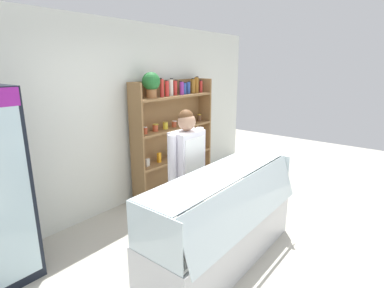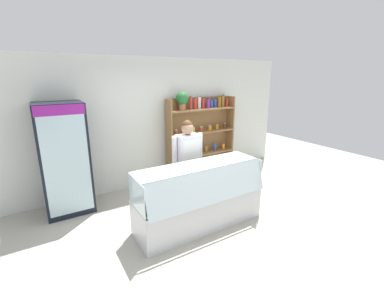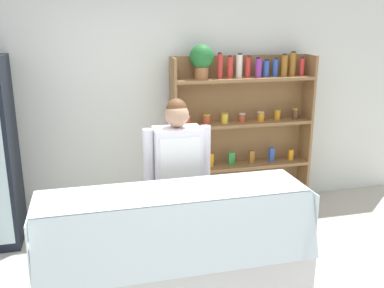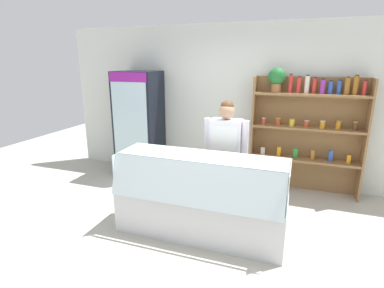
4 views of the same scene
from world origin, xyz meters
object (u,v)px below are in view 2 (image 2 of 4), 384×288
at_px(drinks_fridge, 65,159).
at_px(deli_display_case, 199,207).
at_px(shelving_unit, 199,129).
at_px(shop_clerk, 188,157).

xyz_separation_m(drinks_fridge, deli_display_case, (1.70, -1.58, -0.64)).
xyz_separation_m(drinks_fridge, shelving_unit, (2.83, 0.19, 0.17)).
bearing_deg(drinks_fridge, shelving_unit, 3.81).
distance_m(deli_display_case, shop_clerk, 0.89).
relative_size(drinks_fridge, deli_display_case, 0.94).
bearing_deg(shelving_unit, shop_clerk, -130.17).
xyz_separation_m(shelving_unit, shop_clerk, (-0.98, -1.16, -0.19)).
relative_size(drinks_fridge, shop_clerk, 1.20).
relative_size(drinks_fridge, shelving_unit, 0.96).
bearing_deg(shelving_unit, deli_display_case, -122.66).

